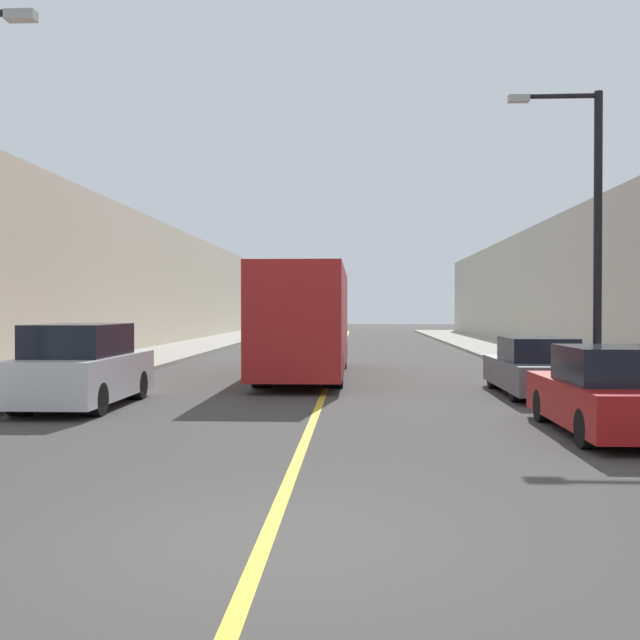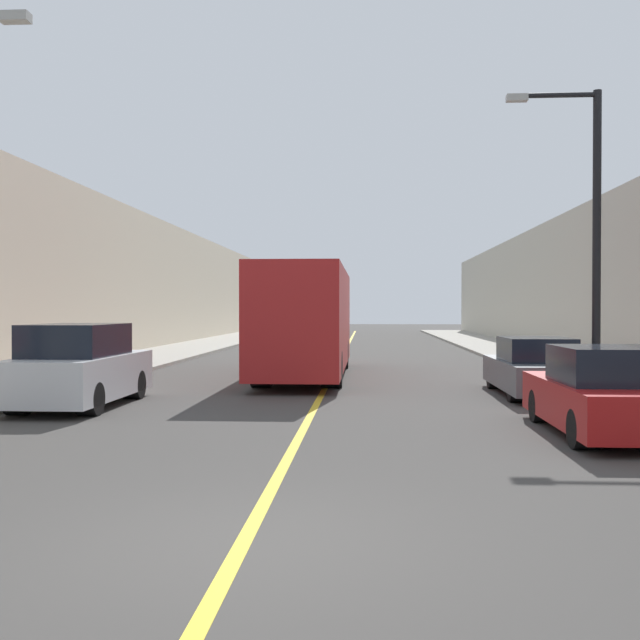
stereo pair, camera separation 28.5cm
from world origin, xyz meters
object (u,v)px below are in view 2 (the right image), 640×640
parked_suv_left (79,368)px  street_lamp_right (589,222)px  bus (307,320)px  car_right_near (606,395)px  car_right_mid (534,369)px

parked_suv_left → street_lamp_right: street_lamp_right is taller
bus → car_right_near: (5.99, -10.72, -1.13)m
car_right_mid → car_right_near: bearing=-90.9°
car_right_mid → street_lamp_right: bearing=-28.6°
car_right_near → car_right_mid: car_right_near is taller
bus → car_right_near: bus is taller
parked_suv_left → car_right_mid: bearing=15.0°
car_right_near → street_lamp_right: street_lamp_right is taller
bus → car_right_mid: (6.07, -4.82, -1.15)m
parked_suv_left → car_right_near: bearing=-16.6°
bus → street_lamp_right: 9.35m
car_right_near → car_right_mid: (0.09, 5.90, -0.03)m
bus → street_lamp_right: bearing=-37.0°
bus → parked_suv_left: 8.86m
car_right_near → parked_suv_left: bearing=163.4°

